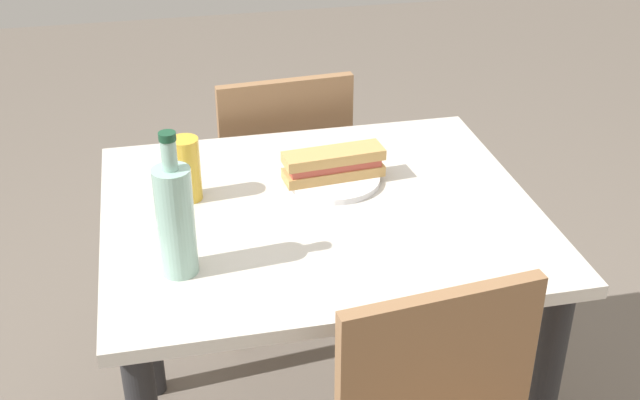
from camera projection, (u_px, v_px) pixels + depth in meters
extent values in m
cube|color=beige|center=(320.00, 214.00, 1.85)|extent=(0.96, 0.82, 0.03)
cylinder|color=#262628|center=(143.00, 287.00, 2.27)|extent=(0.06, 0.06, 0.74)
cylinder|color=#262628|center=(435.00, 252.00, 2.42)|extent=(0.06, 0.06, 0.74)
cube|color=#936B47|center=(273.00, 182.00, 2.58)|extent=(0.43, 0.43, 0.02)
cube|color=#936B47|center=(287.00, 147.00, 2.32)|extent=(0.38, 0.06, 0.40)
cylinder|color=#936B47|center=(313.00, 212.00, 2.90)|extent=(0.04, 0.04, 0.46)
cylinder|color=#936B47|center=(211.00, 227.00, 2.81)|extent=(0.04, 0.04, 0.46)
cylinder|color=#936B47|center=(345.00, 268.00, 2.60)|extent=(0.04, 0.04, 0.46)
cylinder|color=#936B47|center=(232.00, 287.00, 2.51)|extent=(0.04, 0.04, 0.46)
cube|color=#936B47|center=(437.00, 384.00, 1.48)|extent=(0.38, 0.07, 0.40)
cylinder|color=white|center=(333.00, 180.00, 1.95)|extent=(0.22, 0.22, 0.01)
cube|color=tan|center=(333.00, 172.00, 1.94)|extent=(0.24, 0.09, 0.02)
cube|color=#B74C3D|center=(334.00, 164.00, 1.93)|extent=(0.22, 0.08, 0.02)
cube|color=tan|center=(334.00, 156.00, 1.92)|extent=(0.24, 0.09, 0.02)
cube|color=silver|center=(342.00, 164.00, 2.00)|extent=(0.10, 0.03, 0.00)
cube|color=#59331E|center=(308.00, 170.00, 1.97)|extent=(0.08, 0.02, 0.01)
cylinder|color=#99C6B7|center=(176.00, 222.00, 1.58)|extent=(0.07, 0.07, 0.23)
cylinder|color=#99C6B7|center=(169.00, 155.00, 1.51)|extent=(0.03, 0.03, 0.06)
cylinder|color=#19472D|center=(167.00, 136.00, 1.49)|extent=(0.03, 0.03, 0.02)
cylinder|color=gold|center=(186.00, 169.00, 1.85)|extent=(0.06, 0.06, 0.15)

